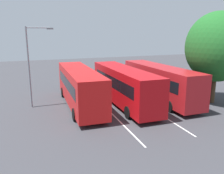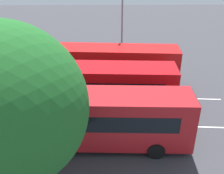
# 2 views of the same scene
# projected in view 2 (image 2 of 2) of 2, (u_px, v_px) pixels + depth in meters

# --- Properties ---
(ground_plane) EXTENTS (82.51, 82.51, 0.00)m
(ground_plane) POSITION_uv_depth(u_px,v_px,m) (105.00, 109.00, 19.50)
(ground_plane) COLOR #38383D
(bus_far_left) EXTENTS (11.57, 2.84, 3.42)m
(bus_far_left) POSITION_uv_depth(u_px,v_px,m) (92.00, 118.00, 15.15)
(bus_far_left) COLOR #AD191E
(bus_far_left) RESTS_ON ground
(bus_center_left) EXTENTS (11.59, 2.93, 3.42)m
(bus_center_left) POSITION_uv_depth(u_px,v_px,m) (94.00, 87.00, 18.64)
(bus_center_left) COLOR #B70C11
(bus_center_left) RESTS_ON ground
(bus_center_right) EXTENTS (11.62, 3.14, 3.42)m
(bus_center_right) POSITION_uv_depth(u_px,v_px,m) (109.00, 65.00, 22.14)
(bus_center_right) COLOR red
(bus_center_right) RESTS_ON ground
(street_lamp) EXTENTS (0.61, 2.34, 7.15)m
(street_lamp) POSITION_uv_depth(u_px,v_px,m) (122.00, 26.00, 24.61)
(street_lamp) COLOR gray
(street_lamp) RESTS_ON ground
(depot_tree) EXTENTS (6.16, 5.54, 8.58)m
(depot_tree) POSITION_uv_depth(u_px,v_px,m) (6.00, 107.00, 9.70)
(depot_tree) COLOR #4C3823
(depot_tree) RESTS_ON ground
(lane_stripe_outer_left) EXTENTS (18.25, 1.34, 0.01)m
(lane_stripe_outer_left) POSITION_uv_depth(u_px,v_px,m) (105.00, 124.00, 17.83)
(lane_stripe_outer_left) COLOR silver
(lane_stripe_outer_left) RESTS_ON ground
(lane_stripe_inner_left) EXTENTS (18.25, 1.34, 0.01)m
(lane_stripe_inner_left) POSITION_uv_depth(u_px,v_px,m) (105.00, 96.00, 21.16)
(lane_stripe_inner_left) COLOR silver
(lane_stripe_inner_left) RESTS_ON ground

